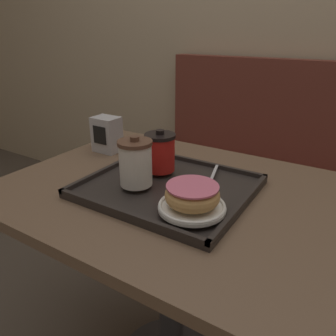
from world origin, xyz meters
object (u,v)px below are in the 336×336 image
object	(u,v)px
coffee_cup_front	(136,163)
coffee_cup_rear	(160,152)
donut_chocolate_glazed	(192,195)
napkin_dispenser	(107,134)
spoon	(210,181)

from	to	relation	value
coffee_cup_front	coffee_cup_rear	xyz separation A→B (m)	(0.00, 0.11, -0.01)
donut_chocolate_glazed	napkin_dispenser	xyz separation A→B (m)	(-0.47, 0.24, 0.00)
donut_chocolate_glazed	spoon	size ratio (longest dim) A/B	0.78
donut_chocolate_glazed	napkin_dispenser	world-z (taller)	napkin_dispenser
spoon	napkin_dispenser	size ratio (longest dim) A/B	1.31
coffee_cup_rear	donut_chocolate_glazed	world-z (taller)	coffee_cup_rear
spoon	donut_chocolate_glazed	bearing A→B (deg)	-6.17
donut_chocolate_glazed	spoon	bearing A→B (deg)	99.36
coffee_cup_rear	donut_chocolate_glazed	size ratio (longest dim) A/B	0.96
napkin_dispenser	donut_chocolate_glazed	bearing A→B (deg)	-27.14
spoon	napkin_dispenser	distance (m)	0.45
napkin_dispenser	coffee_cup_rear	bearing A→B (deg)	-17.48
coffee_cup_front	coffee_cup_rear	bearing A→B (deg)	89.25
coffee_cup_front	coffee_cup_rear	world-z (taller)	coffee_cup_front
coffee_cup_rear	napkin_dispenser	world-z (taller)	coffee_cup_rear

